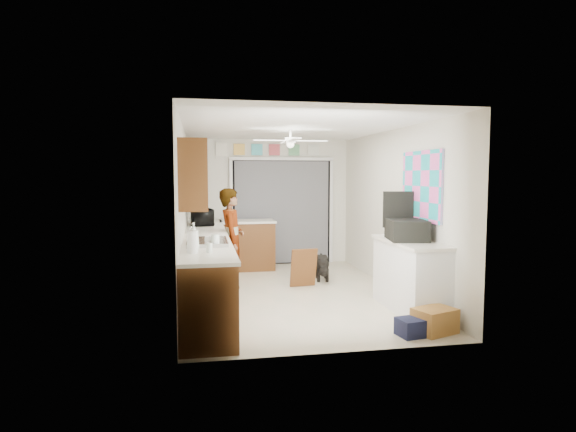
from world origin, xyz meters
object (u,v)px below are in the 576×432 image
cup (210,240)px  suitcase (407,230)px  soap_bottle (194,236)px  man (232,240)px  paper_towel_roll (192,242)px  dog (322,267)px  cardboard_box (435,321)px  microwave (203,217)px  navy_crate (413,327)px

cup → suitcase: bearing=-0.5°
soap_bottle → man: size_ratio=0.20×
cup → man: (0.35, 1.44, -0.19)m
paper_towel_roll → man: size_ratio=0.15×
paper_towel_roll → soap_bottle: bearing=86.4°
paper_towel_roll → dog: size_ratio=0.42×
cardboard_box → microwave: bearing=127.8°
suitcase → navy_crate: 1.45m
soap_bottle → navy_crate: soap_bottle is taller
suitcase → cardboard_box: (-0.07, -0.96, -0.93)m
cardboard_box → navy_crate: bearing=-169.5°
microwave → navy_crate: (2.29, -3.38, -0.98)m
dog → navy_crate: bearing=-74.4°
soap_bottle → man: man is taller
cardboard_box → cup: bearing=158.5°
navy_crate → man: 3.18m
microwave → man: size_ratio=0.31×
soap_bottle → navy_crate: bearing=-15.2°
paper_towel_roll → microwave: bearing=87.6°
soap_bottle → paper_towel_roll: soap_bottle is taller
cup → dog: bearing=45.0°
man → dog: 1.74m
microwave → dog: microwave is taller
soap_bottle → cup: (0.19, 0.39, -0.11)m
man → suitcase: bearing=-118.8°
man → dog: size_ratio=2.73×
soap_bottle → paper_towel_roll: (-0.01, -0.22, -0.04)m
paper_towel_roll → suitcase: 2.84m
paper_towel_roll → cup: bearing=71.5°
navy_crate → cup: bearing=154.9°
microwave → suitcase: microwave is taller
navy_crate → dog: 2.98m
paper_towel_roll → cardboard_box: 2.89m
suitcase → dog: suitcase is taller
paper_towel_roll → man: bearing=74.8°
soap_bottle → man: (0.54, 1.83, -0.30)m
suitcase → paper_towel_roll: bearing=-157.2°
man → dog: (1.57, 0.48, -0.57)m
cardboard_box → navy_crate: (-0.29, -0.05, -0.04)m
cup → soap_bottle: bearing=-116.3°
suitcase → dog: 2.22m
suitcase → man: 2.67m
paper_towel_roll → navy_crate: size_ratio=0.76×
navy_crate → man: man is taller
paper_towel_roll → navy_crate: 2.64m
soap_bottle → paper_towel_roll: size_ratio=1.30×
microwave → paper_towel_roll: 2.96m
paper_towel_roll → dog: (2.13, 2.53, -0.83)m
cup → dog: (1.93, 1.92, -0.76)m
cup → dog: cup is taller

